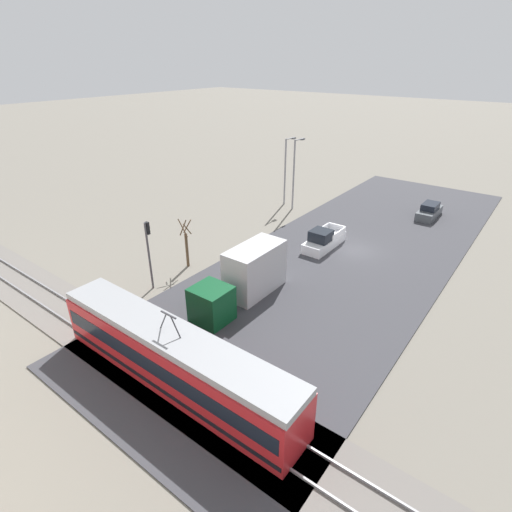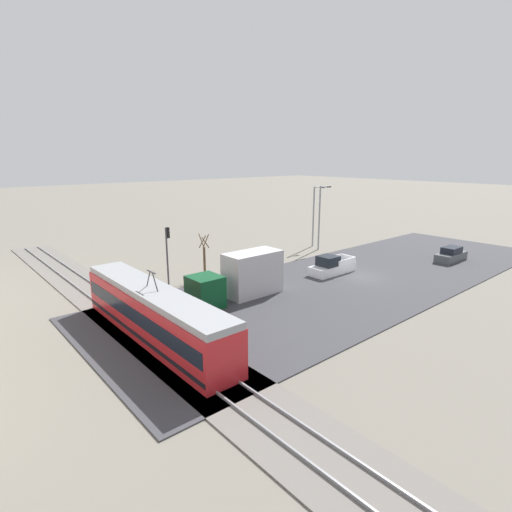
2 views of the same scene
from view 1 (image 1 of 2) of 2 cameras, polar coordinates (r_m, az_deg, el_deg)
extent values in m
plane|color=slate|center=(38.10, 13.80, 0.75)|extent=(320.00, 320.00, 0.00)
cube|color=#38383D|center=(38.09, 13.81, 0.81)|extent=(16.91, 51.84, 0.08)
cube|color=slate|center=(23.14, -10.06, -17.91)|extent=(71.48, 4.40, 0.08)
cube|color=gray|center=(23.41, -8.76, -16.79)|extent=(70.05, 0.10, 0.14)
cube|color=gray|center=(22.74, -11.46, -18.65)|extent=(70.05, 0.10, 0.14)
cube|color=#B21E23|center=(22.57, -11.66, -14.38)|extent=(15.88, 2.61, 2.87)
cube|color=black|center=(22.35, -11.75, -13.71)|extent=(15.40, 2.64, 0.96)
cube|color=black|center=(23.15, -11.46, -16.04)|extent=(15.72, 2.65, 0.27)
cube|color=gray|center=(21.54, -12.07, -11.07)|extent=(15.88, 2.40, 0.41)
cylinder|color=#2D2D33|center=(20.81, -11.43, -9.91)|extent=(0.66, 0.07, 1.15)
cylinder|color=#2D2D33|center=(21.39, -13.07, -8.98)|extent=(0.66, 0.07, 1.15)
cube|color=#2D2D33|center=(20.79, -12.41, -8.21)|extent=(1.10, 0.08, 0.06)
cube|color=#0C4723|center=(26.97, -6.37, -6.84)|extent=(2.44, 2.33, 2.49)
cube|color=#B2B2B7|center=(29.79, -0.15, -1.88)|extent=(2.44, 4.94, 3.66)
cube|color=#196B38|center=(30.30, -2.00, -0.60)|extent=(0.02, 2.47, 0.91)
cube|color=silver|center=(37.94, 9.68, 1.94)|extent=(1.94, 5.25, 0.91)
cube|color=black|center=(36.96, 9.25, 2.90)|extent=(1.78, 1.79, 0.98)
cube|color=silver|center=(38.93, 9.38, 3.77)|extent=(0.12, 2.63, 0.53)
cube|color=silver|center=(38.22, 11.72, 3.12)|extent=(0.12, 2.63, 0.53)
cube|color=silver|center=(39.75, 11.49, 4.08)|extent=(1.78, 0.21, 0.53)
cube|color=red|center=(40.28, 10.52, 3.79)|extent=(0.14, 0.04, 0.18)
cube|color=#4C5156|center=(48.61, 23.47, 5.66)|extent=(1.74, 4.57, 0.92)
cube|color=black|center=(48.36, 23.64, 6.54)|extent=(1.50, 2.38, 0.68)
cylinder|color=#47474C|center=(30.89, -15.02, -0.08)|extent=(0.16, 0.16, 5.44)
cube|color=black|center=(30.08, -15.25, 3.86)|extent=(0.28, 0.22, 0.95)
sphere|color=red|center=(30.03, -15.15, 4.50)|extent=(0.18, 0.18, 0.18)
sphere|color=#3C2C06|center=(30.15, -15.08, 3.93)|extent=(0.18, 0.18, 0.18)
sphere|color=black|center=(30.27, -15.01, 3.38)|extent=(0.18, 0.18, 0.18)
cylinder|color=brown|center=(34.13, -9.83, 0.83)|extent=(0.24, 0.24, 3.02)
cylinder|color=brown|center=(33.50, -10.39, 4.00)|extent=(0.09, 0.85, 1.16)
cylinder|color=brown|center=(33.13, -10.42, 3.94)|extent=(1.03, 0.09, 1.41)
cylinder|color=brown|center=(33.16, -9.79, 3.81)|extent=(0.09, 0.85, 1.16)
cylinder|color=brown|center=(33.44, -9.80, 4.21)|extent=(1.03, 0.09, 1.41)
cylinder|color=gray|center=(46.53, 5.39, 11.38)|extent=(0.20, 0.20, 8.01)
cylinder|color=gray|center=(46.34, 6.15, 16.22)|extent=(0.12, 1.60, 0.12)
cube|color=#515156|center=(46.99, 6.64, 16.26)|extent=(0.36, 0.60, 0.18)
cylinder|color=gray|center=(48.16, 4.16, 11.83)|extent=(0.20, 0.20, 7.80)
cylinder|color=gray|center=(48.01, 4.86, 16.38)|extent=(0.12, 1.60, 0.12)
cube|color=#515156|center=(48.64, 5.36, 16.42)|extent=(0.36, 0.60, 0.18)
camera|label=2|loc=(10.05, 110.93, -40.86)|focal=28.00mm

